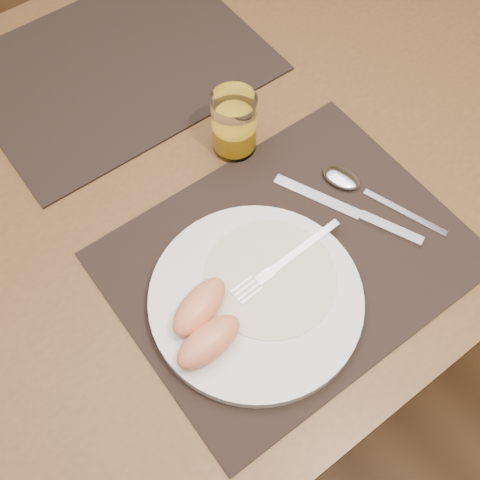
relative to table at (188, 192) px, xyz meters
name	(u,v)px	position (x,y,z in m)	size (l,w,h in m)	color
ground	(208,340)	(0.00, 0.00, -0.67)	(5.00, 5.00, 0.00)	brown
table	(188,192)	(0.00, 0.00, 0.00)	(1.40, 0.90, 0.75)	brown
placemat_near	(289,258)	(0.02, -0.22, 0.09)	(0.45, 0.35, 0.00)	black
placemat_far	(118,66)	(0.02, 0.22, 0.09)	(0.45, 0.35, 0.00)	black
plate	(256,299)	(-0.05, -0.24, 0.10)	(0.27, 0.27, 0.02)	white
plate_dressing	(270,277)	(-0.02, -0.23, 0.10)	(0.17, 0.17, 0.00)	white
fork	(279,266)	(-0.01, -0.23, 0.11)	(0.18, 0.03, 0.00)	silver
knife	(360,215)	(0.14, -0.23, 0.09)	(0.10, 0.21, 0.01)	silver
spoon	(351,183)	(0.16, -0.18, 0.09)	(0.08, 0.19, 0.01)	silver
juice_glass	(234,126)	(0.07, -0.03, 0.13)	(0.06, 0.06, 0.10)	white
grapefruit_wedges	(204,324)	(-0.13, -0.24, 0.12)	(0.11, 0.10, 0.04)	#EE8C61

